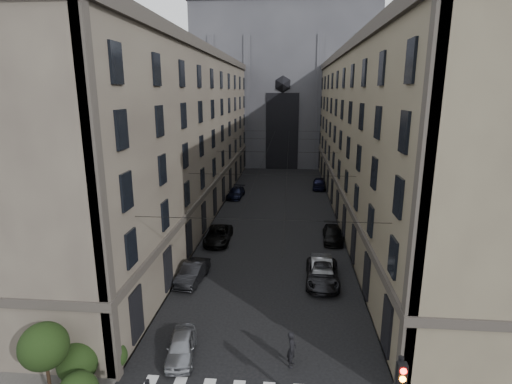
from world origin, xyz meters
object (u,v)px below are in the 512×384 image
(car_left_midfar, at_px, (218,235))
(car_right_midnear, at_px, (322,274))
(car_left_midnear, at_px, (192,272))
(car_left_far, at_px, (236,193))
(gothic_tower, at_px, (284,74))
(car_right_near, at_px, (321,268))
(car_right_far, at_px, (319,183))
(car_left_near, at_px, (181,346))
(pedestrian, at_px, (292,349))
(car_right_midfar, at_px, (333,234))

(car_left_midfar, xyz_separation_m, car_right_midnear, (9.43, -7.78, 0.03))
(car_left_midnear, relative_size, car_left_far, 0.95)
(gothic_tower, height_order, car_left_midnear, gothic_tower)
(car_left_midnear, relative_size, car_right_near, 0.95)
(car_right_near, xyz_separation_m, car_right_far, (1.82, 29.87, 0.03))
(car_left_midnear, height_order, car_left_far, car_left_midnear)
(car_left_near, distance_m, car_left_far, 34.15)
(pedestrian, bearing_deg, car_right_midnear, -4.16)
(gothic_tower, height_order, car_left_near, gothic_tower)
(car_left_near, distance_m, car_right_midnear, 12.71)
(car_left_far, distance_m, car_right_near, 25.68)
(car_right_midfar, bearing_deg, pedestrian, -99.51)
(gothic_tower, xyz_separation_m, car_left_far, (-5.79, -32.64, -17.12))
(car_left_far, height_order, car_right_far, car_right_far)
(car_left_near, height_order, car_right_midnear, car_right_midnear)
(car_left_near, xyz_separation_m, car_right_near, (8.40, 10.45, 0.13))
(car_left_near, height_order, car_left_far, car_left_far)
(car_left_midnear, distance_m, pedestrian, 11.91)
(car_left_midfar, distance_m, car_right_midfar, 11.18)
(car_left_midnear, distance_m, car_left_midfar, 8.39)
(car_left_midnear, distance_m, car_right_near, 10.07)
(gothic_tower, distance_m, car_left_near, 69.05)
(car_left_midnear, bearing_deg, car_right_midfar, 45.68)
(car_left_far, relative_size, car_right_far, 1.00)
(car_left_midfar, relative_size, car_right_midnear, 0.96)
(pedestrian, bearing_deg, car_right_far, 3.52)
(car_left_near, xyz_separation_m, pedestrian, (6.05, -0.21, 0.36))
(car_left_midnear, height_order, pedestrian, pedestrian)
(gothic_tower, bearing_deg, car_right_midnear, -85.80)
(gothic_tower, relative_size, car_left_far, 12.33)
(gothic_tower, distance_m, car_right_near, 58.96)
(car_right_near, xyz_separation_m, car_right_midfar, (1.68, 8.12, -0.10))
(gothic_tower, bearing_deg, car_left_midfar, -96.04)
(gothic_tower, relative_size, car_right_midfar, 12.56)
(car_left_midnear, height_order, car_right_midfar, car_left_midnear)
(car_right_midnear, xyz_separation_m, pedestrian, (-2.35, -9.74, 0.25))
(car_left_near, distance_m, car_right_near, 13.41)
(car_right_midfar, xyz_separation_m, pedestrian, (-4.02, -18.79, 0.32))
(car_right_midfar, bearing_deg, car_right_far, 92.20)
(car_left_far, xyz_separation_m, car_right_near, (9.99, -23.66, 0.09))
(car_left_near, distance_m, car_right_midfar, 21.14)
(gothic_tower, height_order, car_left_far, gothic_tower)
(car_right_near, bearing_deg, car_right_far, 87.35)
(car_right_midfar, distance_m, car_right_far, 21.74)
(car_right_midfar, bearing_deg, car_right_near, -99.08)
(car_left_midfar, distance_m, car_left_far, 16.80)
(car_left_far, bearing_deg, car_right_near, -62.46)
(car_left_midnear, height_order, car_right_midnear, car_right_midnear)
(car_left_midnear, distance_m, car_left_far, 25.16)
(car_left_midfar, bearing_deg, pedestrian, -69.21)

